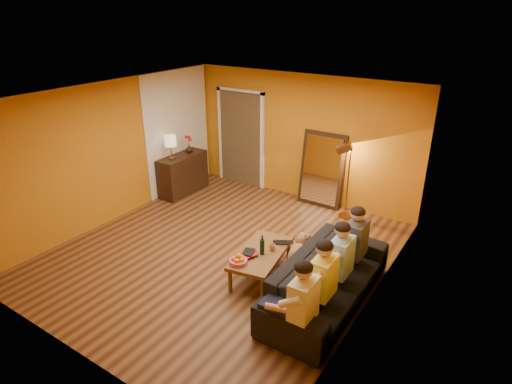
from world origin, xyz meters
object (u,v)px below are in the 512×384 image
Objects in this scene: table_lamp at (171,148)px; tumbler at (272,248)px; person_mid_left at (323,283)px; dog at (300,255)px; person_mid_right at (341,263)px; mirror_frame at (322,170)px; laptop at (283,244)px; sofa at (327,280)px; sideboard at (183,174)px; coffee_table at (261,263)px; floor_lamp at (348,183)px; person_far_left at (303,307)px; wine_bottle at (262,245)px; person_far_right at (356,245)px; vase at (189,149)px.

table_lamp is 5.09× the size of tumbler.
person_mid_left is at bearing -23.85° from table_lamp.
dog is 0.54× the size of person_mid_right.
person_mid_left is at bearing -64.50° from mirror_frame.
person_mid_right is at bearing -44.91° from laptop.
sofa reaches higher than tumbler.
coffee_table is (3.14, -1.76, -0.21)m from sideboard.
floor_lamp reaches higher than person_far_left.
dog is 2.13× the size of laptop.
wine_bottle reaches higher than tumbler.
dog is (3.61, -1.10, -0.77)m from table_lamp.
person_far_right is (0.91, -1.93, -0.11)m from floor_lamp.
person_far_left reaches higher than laptop.
sideboard is at bearing 153.34° from tumbler.
sofa is 3.64× the size of dog.
sideboard is (-2.79, -1.08, -0.34)m from mirror_frame.
coffee_table is at bearing -29.22° from sideboard.
sideboard reaches higher than sofa.
tumbler is (0.07, 0.17, -0.11)m from wine_bottle.
person_mid_right is at bearing 90.00° from person_far_left.
sofa is 1.98× the size of person_far_right.
tumbler is 0.59× the size of vase.
laptop is (-0.13, -2.21, -0.29)m from floor_lamp.
sofa is at bearing -10.92° from coffee_table.
person_far_right is at bearing -14.52° from sideboard.
wine_bottle is at bearing -112.63° from floor_lamp.
vase is at bearing 145.25° from person_far_left.
person_mid_right is (1.23, 0.08, 0.40)m from coffee_table.
wine_bottle is at bearing -152.34° from dog.
wine_bottle is (0.40, -2.89, -0.18)m from mirror_frame.
sofa is 2.72m from floor_lamp.
vase reaches higher than dog.
sofa is 7.73× the size of laptop.
table_lamp is at bearing 154.72° from wine_bottle.
table_lamp reaches higher than sideboard.
floor_lamp is 4.61× the size of laptop.
tumbler is at bearing -155.39° from person_far_right.
person_far_right is 1.10m from laptop.
mirror_frame is at bearing 87.41° from coffee_table.
table_lamp is 0.58m from vase.
person_far_left and person_far_right have the same top height.
coffee_table is at bearing 135.00° from wine_bottle.
mirror_frame is at bearing 16.57° from vase.
sideboard is at bearing 126.77° from laptop.
floor_lamp is at bearing -22.75° from mirror_frame.
person_far_left reaches higher than coffee_table.
sideboard is 3.56m from floor_lamp.
sideboard is at bearing 150.48° from wine_bottle.
person_mid_right reaches higher than wine_bottle.
person_mid_left is at bearing -68.47° from laptop.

